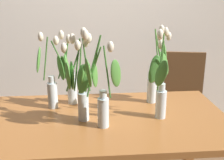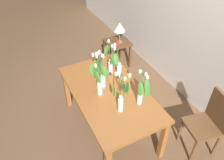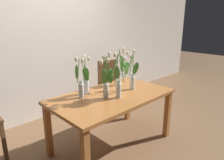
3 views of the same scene
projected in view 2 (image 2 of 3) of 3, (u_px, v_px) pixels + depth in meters
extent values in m
plane|color=brown|center=(110.00, 127.00, 3.43)|extent=(18.00, 18.00, 0.00)
cube|color=silver|center=(207.00, 25.00, 3.09)|extent=(9.00, 0.10, 2.70)
cube|color=#A3602D|center=(109.00, 93.00, 2.97)|extent=(1.60, 0.90, 0.04)
cube|color=#A3602D|center=(67.00, 89.00, 3.57)|extent=(0.07, 0.07, 0.70)
cube|color=#A3602D|center=(110.00, 75.00, 3.84)|extent=(0.07, 0.07, 0.70)
cube|color=#A3602D|center=(163.00, 140.00, 2.84)|extent=(0.07, 0.07, 0.70)
cylinder|color=silver|center=(120.00, 105.00, 2.64)|extent=(0.07, 0.07, 0.18)
cylinder|color=silver|center=(121.00, 98.00, 2.57)|extent=(0.04, 0.04, 0.05)
cylinder|color=silver|center=(120.00, 107.00, 2.66)|extent=(0.06, 0.06, 0.11)
cylinder|color=#3D752D|center=(118.00, 87.00, 2.47)|extent=(0.04, 0.05, 0.34)
ellipsoid|color=#F2E5C6|center=(116.00, 74.00, 2.36)|extent=(0.04, 0.04, 0.06)
ellipsoid|color=#427F33|center=(114.00, 91.00, 2.49)|extent=(0.10, 0.09, 0.18)
cylinder|color=#3D752D|center=(123.00, 89.00, 2.50)|extent=(0.01, 0.05, 0.27)
ellipsoid|color=#F2E5C6|center=(125.00, 79.00, 2.42)|extent=(0.04, 0.04, 0.06)
ellipsoid|color=#427F33|center=(124.00, 88.00, 2.56)|extent=(0.10, 0.04, 0.18)
cylinder|color=#3D752D|center=(125.00, 87.00, 2.49)|extent=(0.01, 0.10, 0.29)
ellipsoid|color=#F2E5C6|center=(130.00, 76.00, 2.41)|extent=(0.04, 0.04, 0.06)
ellipsoid|color=#427F33|center=(127.00, 88.00, 2.55)|extent=(0.09, 0.03, 0.18)
cylinder|color=silver|center=(140.00, 98.00, 2.74)|extent=(0.07, 0.07, 0.18)
cylinder|color=silver|center=(141.00, 91.00, 2.66)|extent=(0.04, 0.04, 0.05)
cylinder|color=silver|center=(140.00, 99.00, 2.75)|extent=(0.06, 0.06, 0.11)
cylinder|color=#478433|center=(140.00, 82.00, 2.53)|extent=(0.04, 0.06, 0.34)
ellipsoid|color=#F2E5C6|center=(140.00, 72.00, 2.40)|extent=(0.04, 0.04, 0.06)
ellipsoid|color=#4C8E38|center=(140.00, 89.00, 2.53)|extent=(0.11, 0.07, 0.18)
cylinder|color=#478433|center=(143.00, 83.00, 2.53)|extent=(0.08, 0.02, 0.31)
ellipsoid|color=#F2E5C6|center=(146.00, 74.00, 2.40)|extent=(0.04, 0.04, 0.06)
ellipsoid|color=#4C8E38|center=(147.00, 86.00, 2.51)|extent=(0.05, 0.08, 0.18)
cylinder|color=#478433|center=(144.00, 85.00, 2.53)|extent=(0.10, 0.01, 0.27)
ellipsoid|color=#F2E5C6|center=(148.00, 78.00, 2.41)|extent=(0.04, 0.04, 0.06)
ellipsoid|color=#4C8E38|center=(147.00, 91.00, 2.56)|extent=(0.03, 0.09, 0.18)
cylinder|color=silver|center=(111.00, 68.00, 3.20)|extent=(0.07, 0.07, 0.18)
cylinder|color=silver|center=(110.00, 61.00, 3.13)|extent=(0.04, 0.04, 0.05)
cylinder|color=silver|center=(111.00, 69.00, 3.22)|extent=(0.06, 0.06, 0.11)
cylinder|color=#3D752D|center=(109.00, 51.00, 3.06)|extent=(0.05, 0.01, 0.30)
ellipsoid|color=#F2E5C6|center=(109.00, 41.00, 2.97)|extent=(0.04, 0.04, 0.06)
ellipsoid|color=#4C8E38|center=(106.00, 50.00, 3.07)|extent=(0.05, 0.10, 0.18)
cylinder|color=#3D752D|center=(113.00, 56.00, 2.99)|extent=(0.12, 0.01, 0.26)
ellipsoid|color=#F2E5C6|center=(115.00, 49.00, 2.86)|extent=(0.04, 0.04, 0.06)
ellipsoid|color=#4C8E38|center=(116.00, 60.00, 3.01)|extent=(0.05, 0.09, 0.18)
cylinder|color=silver|center=(103.00, 81.00, 2.98)|extent=(0.07, 0.07, 0.18)
cylinder|color=silver|center=(103.00, 74.00, 2.90)|extent=(0.04, 0.04, 0.05)
cylinder|color=silver|center=(103.00, 83.00, 3.00)|extent=(0.06, 0.06, 0.11)
cylinder|color=#3D752D|center=(103.00, 66.00, 2.78)|extent=(0.04, 0.03, 0.32)
ellipsoid|color=#F2E5C6|center=(102.00, 56.00, 2.66)|extent=(0.04, 0.04, 0.06)
ellipsoid|color=#4C8E38|center=(105.00, 72.00, 2.79)|extent=(0.06, 0.10, 0.18)
cylinder|color=#3D752D|center=(101.00, 63.00, 2.82)|extent=(0.05, 0.02, 0.32)
ellipsoid|color=#F2E5C6|center=(99.00, 52.00, 2.73)|extent=(0.04, 0.04, 0.06)
ellipsoid|color=#4C8E38|center=(97.00, 66.00, 2.86)|extent=(0.05, 0.11, 0.18)
cylinder|color=#3D752D|center=(99.00, 64.00, 2.85)|extent=(0.09, 0.04, 0.26)
ellipsoid|color=#F2E5C6|center=(96.00, 54.00, 2.79)|extent=(0.04, 0.04, 0.06)
ellipsoid|color=#4C8E38|center=(96.00, 66.00, 2.87)|extent=(0.05, 0.09, 0.18)
cylinder|color=#3D752D|center=(100.00, 66.00, 2.81)|extent=(0.03, 0.06, 0.29)
ellipsoid|color=#F2E5C6|center=(97.00, 56.00, 2.71)|extent=(0.04, 0.04, 0.06)
ellipsoid|color=#4C8E38|center=(97.00, 70.00, 2.81)|extent=(0.09, 0.07, 0.17)
cylinder|color=silver|center=(119.00, 71.00, 3.13)|extent=(0.07, 0.07, 0.18)
cylinder|color=silver|center=(119.00, 65.00, 3.06)|extent=(0.04, 0.04, 0.05)
cylinder|color=silver|center=(119.00, 73.00, 3.15)|extent=(0.06, 0.06, 0.11)
cylinder|color=#3D752D|center=(116.00, 56.00, 3.00)|extent=(0.09, 0.07, 0.26)
ellipsoid|color=#F2E5C6|center=(112.00, 46.00, 2.93)|extent=(0.04, 0.04, 0.06)
ellipsoid|color=#427F33|center=(112.00, 59.00, 3.02)|extent=(0.09, 0.10, 0.18)
cylinder|color=#3D752D|center=(117.00, 55.00, 2.98)|extent=(0.06, 0.05, 0.30)
ellipsoid|color=#F2E5C6|center=(115.00, 45.00, 2.89)|extent=(0.04, 0.04, 0.06)
ellipsoid|color=#427F33|center=(113.00, 59.00, 3.01)|extent=(0.07, 0.10, 0.18)
cylinder|color=silver|center=(100.00, 89.00, 2.86)|extent=(0.07, 0.07, 0.18)
cylinder|color=silver|center=(99.00, 82.00, 2.79)|extent=(0.04, 0.04, 0.05)
cylinder|color=silver|center=(100.00, 90.00, 2.88)|extent=(0.06, 0.06, 0.11)
cylinder|color=#3D752D|center=(96.00, 69.00, 2.71)|extent=(0.09, 0.03, 0.35)
ellipsoid|color=#F2E5C6|center=(93.00, 55.00, 2.62)|extent=(0.04, 0.04, 0.06)
ellipsoid|color=#4C8E38|center=(92.00, 70.00, 2.73)|extent=(0.06, 0.08, 0.17)
cylinder|color=#3D752D|center=(101.00, 69.00, 2.75)|extent=(0.09, 0.10, 0.28)
ellipsoid|color=#F2E5C6|center=(103.00, 56.00, 2.70)|extent=(0.04, 0.04, 0.06)
ellipsoid|color=#4C8E38|center=(101.00, 70.00, 2.82)|extent=(0.09, 0.08, 0.17)
cylinder|color=#3D752D|center=(99.00, 68.00, 2.72)|extent=(0.10, 0.06, 0.35)
ellipsoid|color=#F2E5C6|center=(99.00, 53.00, 2.65)|extent=(0.04, 0.04, 0.06)
ellipsoid|color=#4C8E38|center=(97.00, 70.00, 2.80)|extent=(0.06, 0.12, 0.18)
cylinder|color=#3D752D|center=(97.00, 74.00, 2.67)|extent=(0.04, 0.06, 0.29)
ellipsoid|color=#F2E5C6|center=(96.00, 66.00, 2.55)|extent=(0.04, 0.04, 0.06)
ellipsoid|color=#4C8E38|center=(98.00, 77.00, 2.63)|extent=(0.09, 0.09, 0.18)
cube|color=brown|center=(202.00, 127.00, 2.87)|extent=(0.47, 0.47, 0.04)
cylinder|color=brown|center=(193.00, 151.00, 2.86)|extent=(0.04, 0.04, 0.43)
cylinder|color=brown|center=(180.00, 130.00, 3.11)|extent=(0.04, 0.04, 0.43)
cylinder|color=brown|center=(216.00, 145.00, 2.93)|extent=(0.04, 0.04, 0.43)
cylinder|color=brown|center=(202.00, 125.00, 3.18)|extent=(0.04, 0.04, 0.43)
cube|color=brown|center=(220.00, 110.00, 2.75)|extent=(0.40, 0.11, 0.46)
cube|color=brown|center=(117.00, 42.00, 4.32)|extent=(0.44, 0.44, 0.04)
cube|color=brown|center=(105.00, 52.00, 4.56)|extent=(0.04, 0.04, 0.51)
cube|color=brown|center=(113.00, 62.00, 4.31)|extent=(0.04, 0.04, 0.51)
cube|color=brown|center=(121.00, 47.00, 4.70)|extent=(0.04, 0.04, 0.51)
cube|color=brown|center=(130.00, 57.00, 4.44)|extent=(0.04, 0.04, 0.51)
cylinder|color=olive|center=(119.00, 42.00, 4.29)|extent=(0.12, 0.12, 0.02)
cylinder|color=olive|center=(119.00, 36.00, 4.21)|extent=(0.02, 0.02, 0.22)
cone|color=silver|center=(120.00, 27.00, 4.09)|extent=(0.22, 0.22, 0.16)
cylinder|color=#B72D23|center=(117.00, 43.00, 4.20)|extent=(0.06, 0.06, 0.07)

